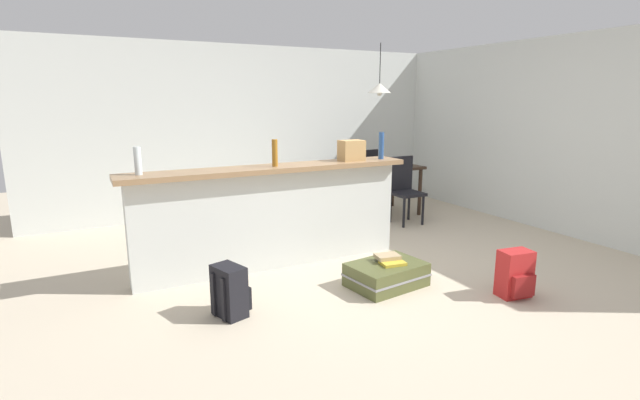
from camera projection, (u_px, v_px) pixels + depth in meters
The scene contains 17 objects.
ground_plane at pixel (361, 273), 4.76m from camera, with size 13.00×13.00×0.05m, color beige.
wall_back at pixel (256, 130), 7.13m from camera, with size 6.60×0.10×2.50m, color silver.
wall_right at pixel (547, 135), 6.12m from camera, with size 0.10×6.00×2.50m, color silver.
partition_half_wall at pixel (273, 220), 4.76m from camera, with size 2.80×0.20×1.01m, color silver.
bar_countertop at pixel (272, 169), 4.65m from camera, with size 2.96×0.40×0.05m, color #93704C.
bottle_clear at pixel (138, 161), 4.09m from camera, with size 0.06×0.06×0.25m, color silver.
bottle_amber at pixel (275, 153), 4.60m from camera, with size 0.06×0.06×0.27m, color #9E661E.
bottle_blue at pixel (381, 146), 5.16m from camera, with size 0.06×0.06×0.30m, color #284C89.
grocery_bag at pixel (351, 150), 5.05m from camera, with size 0.26×0.18×0.22m, color tan.
dining_table at pixel (380, 172), 6.96m from camera, with size 1.10×0.80×0.74m.
dining_chair_near_partition at pixel (404, 187), 6.50m from camera, with size 0.41×0.41×0.93m.
dining_chair_far_side at pixel (363, 175), 7.49m from camera, with size 0.44×0.44×0.93m.
pendant_lamp at pixel (380, 88), 6.72m from camera, with size 0.34×0.34×0.74m.
suitcase_flat_olive at pixel (387, 274), 4.34m from camera, with size 0.86×0.58×0.22m.
backpack_black at pixel (230, 292), 3.73m from camera, with size 0.30×0.32×0.42m.
backpack_red at pixel (515, 275), 4.09m from camera, with size 0.30×0.28×0.42m.
book_stack at pixel (390, 259), 4.33m from camera, with size 0.25×0.29×0.06m.
Camera 1 is at (-2.44, -3.79, 1.72)m, focal length 26.07 mm.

